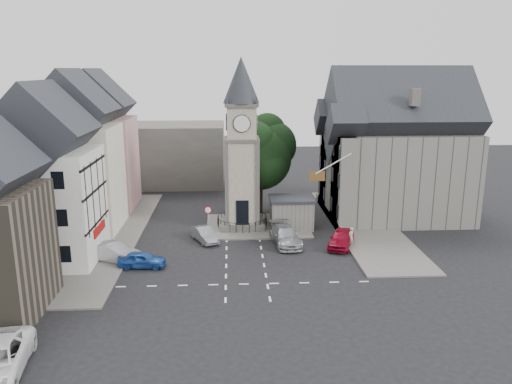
{
  "coord_description": "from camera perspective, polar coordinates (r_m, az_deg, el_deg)",
  "views": [
    {
      "loc": [
        -1.01,
        -38.88,
        15.12
      ],
      "look_at": [
        1.22,
        5.0,
        4.27
      ],
      "focal_mm": 35.0,
      "sensor_mm": 36.0,
      "label": 1
    }
  ],
  "objects": [
    {
      "name": "car_island_east",
      "position": [
        44.41,
        3.38,
        -5.0
      ],
      "size": [
        2.82,
        5.56,
        1.55
      ],
      "primitive_type": "imported",
      "rotation": [
        0.0,
        0.0,
        0.13
      ],
      "color": "#9EA1A5",
      "rests_on": "ground"
    },
    {
      "name": "terrace_pink",
      "position": [
        57.4,
        -17.55,
        4.68
      ],
      "size": [
        8.1,
        7.6,
        12.8
      ],
      "color": "tan",
      "rests_on": "ground"
    },
    {
      "name": "east_building",
      "position": [
        53.31,
        15.32,
        3.82
      ],
      "size": [
        14.4,
        11.4,
        12.6
      ],
      "color": "slate",
      "rests_on": "ground"
    },
    {
      "name": "car_east_red",
      "position": [
        44.27,
        9.71,
        -5.26
      ],
      "size": [
        3.37,
        4.81,
        1.52
      ],
      "primitive_type": "imported",
      "rotation": [
        0.0,
        0.0,
        -0.39
      ],
      "color": "maroon",
      "rests_on": "ground"
    },
    {
      "name": "pedestrian",
      "position": [
        44.52,
        10.79,
        -5.05
      ],
      "size": [
        0.75,
        0.72,
        1.73
      ],
      "primitive_type": "imported",
      "rotation": [
        0.0,
        0.0,
        3.83
      ],
      "color": "#B9A999",
      "rests_on": "ground"
    },
    {
      "name": "ground",
      "position": [
        41.73,
        -1.33,
        -7.37
      ],
      "size": [
        120.0,
        120.0,
        0.0
      ],
      "primitive_type": "plane",
      "color": "black",
      "rests_on": "ground"
    },
    {
      "name": "car_west_silver",
      "position": [
        41.99,
        -15.91,
        -6.68
      ],
      "size": [
        4.84,
        3.33,
        1.51
      ],
      "primitive_type": "imported",
      "rotation": [
        0.0,
        0.0,
        1.15
      ],
      "color": "#97989F",
      "rests_on": "ground"
    },
    {
      "name": "terrace_tudor",
      "position": [
        42.44,
        -22.79,
        0.63
      ],
      "size": [
        8.1,
        7.6,
        12.0
      ],
      "color": "silver",
      "rests_on": "ground"
    },
    {
      "name": "warning_sign_post",
      "position": [
        46.26,
        -5.5,
        -2.63
      ],
      "size": [
        0.7,
        0.19,
        2.85
      ],
      "color": "black",
      "rests_on": "ground"
    },
    {
      "name": "flagpole",
      "position": [
        44.56,
        8.83,
        3.21
      ],
      "size": [
        3.68,
        0.1,
        2.74
      ],
      "color": "white",
      "rests_on": "ground"
    },
    {
      "name": "pavement_west",
      "position": [
        48.71,
        -16.45,
        -4.71
      ],
      "size": [
        6.0,
        30.0,
        0.14
      ],
      "primitive_type": "cube",
      "color": "#595651",
      "rests_on": "ground"
    },
    {
      "name": "clock_tower",
      "position": [
        47.4,
        -1.66,
        5.38
      ],
      "size": [
        4.86,
        4.86,
        16.25
      ],
      "color": "#4C4944",
      "rests_on": "ground"
    },
    {
      "name": "town_tree",
      "position": [
        52.6,
        0.41,
        4.97
      ],
      "size": [
        7.2,
        7.2,
        10.8
      ],
      "color": "black",
      "rests_on": "ground"
    },
    {
      "name": "car_west_grey",
      "position": [
        43.34,
        -16.84,
        -6.3
      ],
      "size": [
        4.7,
        2.76,
        1.23
      ],
      "primitive_type": "imported",
      "rotation": [
        0.0,
        0.0,
        1.4
      ],
      "color": "#2C2B2E",
      "rests_on": "ground"
    },
    {
      "name": "terrace_cream",
      "position": [
        49.8,
        -19.8,
        3.18
      ],
      "size": [
        8.1,
        7.6,
        12.8
      ],
      "color": "#F2E0CA",
      "rests_on": "ground"
    },
    {
      "name": "car_island_silver",
      "position": [
        45.34,
        -5.96,
        -4.83
      ],
      "size": [
        2.93,
        4.08,
        1.28
      ],
      "primitive_type": "imported",
      "rotation": [
        0.0,
        0.0,
        0.46
      ],
      "color": "gray",
      "rests_on": "ground"
    },
    {
      "name": "east_boundary_wall",
      "position": [
        52.04,
        8.54,
        -2.65
      ],
      "size": [
        0.4,
        16.0,
        0.9
      ],
      "primitive_type": "cube",
      "color": "slate",
      "rests_on": "ground"
    },
    {
      "name": "car_west_blue",
      "position": [
        40.33,
        -12.91,
        -7.54
      ],
      "size": [
        3.83,
        1.75,
        1.27
      ],
      "primitive_type": "imported",
      "rotation": [
        0.0,
        0.0,
        1.5
      ],
      "color": "#1C489D",
      "rests_on": "ground"
    },
    {
      "name": "road_markings",
      "position": [
        36.65,
        -1.08,
        -10.48
      ],
      "size": [
        20.0,
        8.0,
        0.01
      ],
      "primitive_type": "cube",
      "color": "silver",
      "rests_on": "ground"
    },
    {
      "name": "backdrop_west",
      "position": [
        68.68,
        -12.11,
        4.25
      ],
      "size": [
        20.0,
        10.0,
        8.0
      ],
      "primitive_type": "cube",
      "color": "#4C4944",
      "rests_on": "ground"
    },
    {
      "name": "central_island",
      "position": [
        49.29,
        0.15,
        -3.89
      ],
      "size": [
        10.0,
        8.0,
        0.16
      ],
      "primitive_type": "cube",
      "color": "#595651",
      "rests_on": "ground"
    },
    {
      "name": "pavement_east",
      "position": [
        50.92,
        12.06,
        -3.63
      ],
      "size": [
        6.0,
        26.0,
        0.14
      ],
      "primitive_type": "cube",
      "color": "#595651",
      "rests_on": "ground"
    },
    {
      "name": "stone_shelter",
      "position": [
        48.67,
        4.07,
        -2.35
      ],
      "size": [
        4.3,
        3.3,
        3.08
      ],
      "color": "slate",
      "rests_on": "ground"
    }
  ]
}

